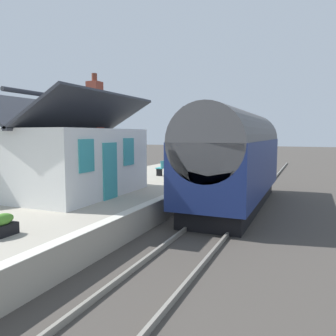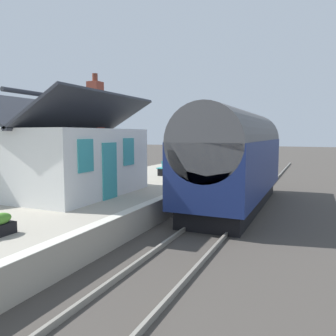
{
  "view_description": "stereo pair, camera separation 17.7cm",
  "coord_description": "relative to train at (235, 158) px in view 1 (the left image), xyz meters",
  "views": [
    {
      "loc": [
        -13.27,
        -3.97,
        3.27
      ],
      "look_at": [
        -0.44,
        1.5,
        1.85
      ],
      "focal_mm": 35.88,
      "sensor_mm": 36.0,
      "label": 1
    },
    {
      "loc": [
        -13.2,
        -4.13,
        3.27
      ],
      "look_at": [
        -0.44,
        1.5,
        1.85
      ],
      "focal_mm": 35.88,
      "sensor_mm": 36.0,
      "label": 2
    }
  ],
  "objects": [
    {
      "name": "ground_plane",
      "position": [
        -1.56,
        0.9,
        -2.22
      ],
      "size": [
        160.0,
        160.0,
        0.0
      ],
      "primitive_type": "plane",
      "color": "#423D38"
    },
    {
      "name": "platform",
      "position": [
        -1.56,
        5.1,
        -1.79
      ],
      "size": [
        32.0,
        6.4,
        0.85
      ],
      "primitive_type": "cube",
      "color": "#A39B8C",
      "rests_on": "ground"
    },
    {
      "name": "platform_edge_coping",
      "position": [
        -1.56,
        2.08,
        -1.36
      ],
      "size": [
        32.0,
        0.36,
        0.02
      ],
      "primitive_type": "cube",
      "color": "beige",
      "rests_on": "platform"
    },
    {
      "name": "rail_near",
      "position": [
        -1.56,
        -0.72,
        -2.15
      ],
      "size": [
        52.0,
        0.08,
        0.14
      ],
      "primitive_type": "cube",
      "color": "gray",
      "rests_on": "ground"
    },
    {
      "name": "rail_far",
      "position": [
        -1.56,
        0.72,
        -2.15
      ],
      "size": [
        52.0,
        0.08,
        0.14
      ],
      "primitive_type": "cube",
      "color": "gray",
      "rests_on": "ground"
    },
    {
      "name": "train",
      "position": [
        0.0,
        0.0,
        0.0
      ],
      "size": [
        9.78,
        2.73,
        4.32
      ],
      "color": "black",
      "rests_on": "ground"
    },
    {
      "name": "station_building",
      "position": [
        -3.97,
        5.93,
        0.07
      ],
      "size": [
        6.03,
        4.59,
        5.1
      ],
      "color": "white",
      "rests_on": "platform"
    },
    {
      "name": "bench_near_building",
      "position": [
        5.38,
        4.58,
        -0.89
      ],
      "size": [
        1.41,
        0.48,
        0.88
      ],
      "color": "teal",
      "rests_on": "platform"
    },
    {
      "name": "bench_by_lamp",
      "position": [
        3.22,
        4.84,
        -0.89
      ],
      "size": [
        1.42,
        0.5,
        0.88
      ],
      "color": "teal",
      "rests_on": "platform"
    },
    {
      "name": "planter_by_door",
      "position": [
        8.82,
        6.71,
        -1.05
      ],
      "size": [
        0.94,
        0.32,
        0.66
      ],
      "color": "gray",
      "rests_on": "platform"
    },
    {
      "name": "planter_edge_near",
      "position": [
        10.17,
        3.16,
        -0.92
      ],
      "size": [
        0.58,
        0.58,
        0.85
      ],
      "color": "#9E5138",
      "rests_on": "platform"
    },
    {
      "name": "planter_under_sign",
      "position": [
        1.26,
        3.6,
        -0.86
      ],
      "size": [
        0.7,
        0.7,
        0.98
      ],
      "color": "#9E5138",
      "rests_on": "platform"
    },
    {
      "name": "planter_bench_left",
      "position": [
        5.12,
        3.23,
        -1.01
      ],
      "size": [
        0.42,
        0.42,
        0.7
      ],
      "color": "gray",
      "rests_on": "platform"
    },
    {
      "name": "planter_bench_right",
      "position": [
        -9.24,
        3.59,
        -1.11
      ],
      "size": [
        0.74,
        0.32,
        0.54
      ],
      "color": "black",
      "rests_on": "platform"
    },
    {
      "name": "lamp_post_platform",
      "position": [
        1.25,
        2.94,
        1.3
      ],
      "size": [
        0.32,
        0.5,
        3.83
      ],
      "color": "black",
      "rests_on": "platform"
    },
    {
      "name": "tree_far_right",
      "position": [
        9.09,
        16.21,
        2.3
      ],
      "size": [
        3.13,
        2.91,
        5.99
      ],
      "color": "#4C3828",
      "rests_on": "ground"
    }
  ]
}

